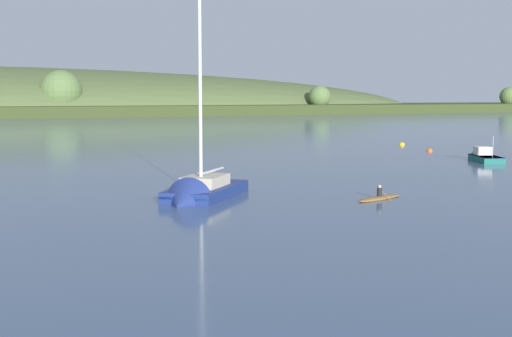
# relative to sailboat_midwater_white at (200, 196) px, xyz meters

# --- Properties ---
(sailboat_midwater_white) EXTENTS (8.20, 8.25, 14.55)m
(sailboat_midwater_white) POSITION_rel_sailboat_midwater_white_xyz_m (0.00, 0.00, 0.00)
(sailboat_midwater_white) COLOR navy
(sailboat_midwater_white) RESTS_ON ground
(fishing_boat_moored) EXTENTS (4.37, 5.83, 3.36)m
(fishing_boat_moored) POSITION_rel_sailboat_midwater_white_xyz_m (34.92, 10.19, 0.08)
(fishing_boat_moored) COLOR #0F564C
(fishing_boat_moored) RESTS_ON ground
(canoe_with_paddler) EXTENTS (4.10, 1.89, 1.02)m
(canoe_with_paddler) POSITION_rel_sailboat_midwater_white_xyz_m (9.88, -5.25, -0.12)
(canoe_with_paddler) COLOR brown
(canoe_with_paddler) RESTS_ON ground
(mooring_buoy_midchannel) EXTENTS (0.76, 0.76, 0.84)m
(mooring_buoy_midchannel) POSITION_rel_sailboat_midwater_white_xyz_m (42.48, 31.76, -0.22)
(mooring_buoy_midchannel) COLOR yellow
(mooring_buoy_midchannel) RESTS_ON ground
(mooring_buoy_off_fishing_boat) EXTENTS (0.69, 0.69, 0.77)m
(mooring_buoy_off_fishing_boat) POSITION_rel_sailboat_midwater_white_xyz_m (38.65, 22.18, -0.22)
(mooring_buoy_off_fishing_boat) COLOR #EA5B19
(mooring_buoy_off_fishing_boat) RESTS_ON ground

